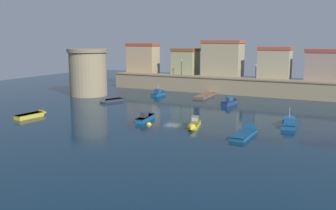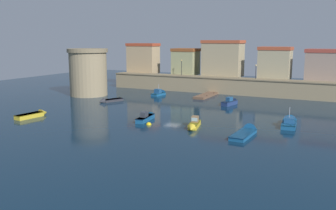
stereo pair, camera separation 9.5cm
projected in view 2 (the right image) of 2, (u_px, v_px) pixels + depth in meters
The scene contains 16 objects.
ground_plane at pixel (172, 111), 63.46m from camera, with size 132.49×132.49×0.00m, color #0C2338.
quay_wall at pixel (218, 85), 84.10m from camera, with size 53.14×3.74×3.64m.
old_town_backdrop at pixel (233, 61), 86.05m from camera, with size 53.36×5.39×8.41m.
fortress_tower at pixel (88, 72), 80.17m from camera, with size 8.59×8.59×10.06m.
pier_dock at pixel (206, 95), 79.22m from camera, with size 2.30×8.90×0.70m.
quay_lamp_0 at pixel (182, 65), 87.41m from camera, with size 0.32×0.32×3.69m.
quay_lamp_1 at pixel (256, 69), 79.76m from camera, with size 0.32×0.32×3.06m.
moored_boat_0 at pixel (231, 102), 69.55m from camera, with size 2.26×5.28×1.72m.
moored_boat_1 at pixel (34, 115), 58.48m from camera, with size 2.05×5.76×1.38m.
moored_boat_2 at pixel (109, 101), 72.47m from camera, with size 3.29×5.26×1.31m.
moored_boat_3 at pixel (160, 93), 81.53m from camera, with size 1.97×4.75×2.93m.
moored_boat_4 at pixel (194, 125), 51.20m from camera, with size 2.24×5.16×1.69m.
moored_boat_5 at pixel (289, 122), 53.04m from camera, with size 2.42×6.54×3.40m.
moored_boat_6 at pixel (247, 132), 47.98m from camera, with size 2.13×7.19×1.78m.
moored_boat_7 at pixel (147, 117), 56.52m from camera, with size 2.01×6.22×1.67m.
mooring_buoy_0 at pixel (149, 125), 53.16m from camera, with size 0.77×0.77×0.77m, color yellow.
Camera 2 is at (27.21, -56.06, 12.06)m, focal length 39.89 mm.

